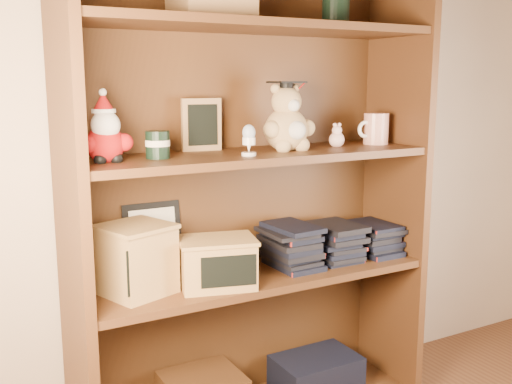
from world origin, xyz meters
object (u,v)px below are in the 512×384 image
(grad_teddy_bear, at_px, (287,124))
(treats_box, at_px, (136,259))
(bookcase, at_px, (248,202))
(teacher_mug, at_px, (375,129))

(grad_teddy_bear, distance_m, treats_box, 0.64)
(bookcase, distance_m, treats_box, 0.42)
(grad_teddy_bear, relative_size, teacher_mug, 1.84)
(teacher_mug, xyz_separation_m, treats_box, (-0.89, -0.00, -0.35))
(grad_teddy_bear, bearing_deg, teacher_mug, 1.06)
(treats_box, bearing_deg, teacher_mug, 0.06)
(bookcase, distance_m, teacher_mug, 0.54)
(bookcase, distance_m, grad_teddy_bear, 0.29)
(bookcase, height_order, grad_teddy_bear, bookcase)
(grad_teddy_bear, bearing_deg, treats_box, 179.33)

